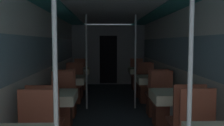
# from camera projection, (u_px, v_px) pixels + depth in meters

# --- Properties ---
(wall_left) EXTENTS (0.05, 10.19, 2.20)m
(wall_left) POSITION_uv_depth(u_px,v_px,m) (45.00, 63.00, 5.10)
(wall_left) COLOR silver
(wall_left) RESTS_ON ground_plane
(wall_right) EXTENTS (0.05, 10.19, 2.20)m
(wall_right) POSITION_uv_depth(u_px,v_px,m) (177.00, 63.00, 5.19)
(wall_right) COLOR silver
(wall_right) RESTS_ON ground_plane
(ceiling_panel) EXTENTS (2.73, 10.19, 0.07)m
(ceiling_panel) POSITION_uv_depth(u_px,v_px,m) (112.00, 9.00, 5.06)
(ceiling_panel) COLOR silver
(ceiling_panel) RESTS_ON wall_left
(bulkhead_far) EXTENTS (2.67, 0.09, 2.20)m
(bulkhead_far) POSITION_uv_depth(u_px,v_px,m) (108.00, 55.00, 9.24)
(bulkhead_far) COLOR gray
(bulkhead_far) RESTS_ON ground_plane
(support_pole_left_0) EXTENTS (0.04, 0.04, 2.20)m
(support_pole_left_0) POSITION_uv_depth(u_px,v_px,m) (56.00, 96.00, 2.10)
(support_pole_left_0) COLOR silver
(support_pole_left_0) RESTS_ON ground_plane
(dining_table_left_1) EXTENTS (0.67, 0.67, 0.76)m
(dining_table_left_1) POSITION_uv_depth(u_px,v_px,m) (55.00, 99.00, 3.96)
(dining_table_left_1) COLOR #4C4C51
(dining_table_left_1) RESTS_ON ground_plane
(chair_left_far_1) EXTENTS (0.43, 0.43, 1.01)m
(chair_left_far_1) POSITION_uv_depth(u_px,v_px,m) (62.00, 110.00, 4.60)
(chair_left_far_1) COLOR brown
(chair_left_far_1) RESTS_ON ground_plane
(dining_table_left_2) EXTENTS (0.67, 0.67, 0.76)m
(dining_table_left_2) POSITION_uv_depth(u_px,v_px,m) (70.00, 81.00, 5.80)
(dining_table_left_2) COLOR #4C4C51
(dining_table_left_2) RESTS_ON ground_plane
(chair_left_near_2) EXTENTS (0.43, 0.43, 1.01)m
(chair_left_near_2) POSITION_uv_depth(u_px,v_px,m) (67.00, 102.00, 5.21)
(chair_left_near_2) COLOR brown
(chair_left_near_2) RESTS_ON ground_plane
(chair_left_far_2) EXTENTS (0.43, 0.43, 1.01)m
(chair_left_far_2) POSITION_uv_depth(u_px,v_px,m) (74.00, 91.00, 6.44)
(chair_left_far_2) COLOR brown
(chair_left_far_2) RESTS_ON ground_plane
(support_pole_left_2) EXTENTS (0.04, 0.04, 2.20)m
(support_pole_left_2) POSITION_uv_depth(u_px,v_px,m) (86.00, 62.00, 5.77)
(support_pole_left_2) COLOR silver
(support_pole_left_2) RESTS_ON ground_plane
(dining_table_left_3) EXTENTS (0.67, 0.67, 0.76)m
(dining_table_left_3) POSITION_uv_depth(u_px,v_px,m) (78.00, 72.00, 7.64)
(dining_table_left_3) COLOR #4C4C51
(dining_table_left_3) RESTS_ON ground_plane
(chair_left_near_3) EXTENTS (0.43, 0.43, 1.01)m
(chair_left_near_3) POSITION_uv_depth(u_px,v_px,m) (76.00, 86.00, 7.05)
(chair_left_near_3) COLOR brown
(chair_left_near_3) RESTS_ON ground_plane
(chair_left_far_3) EXTENTS (0.43, 0.43, 1.01)m
(chair_left_far_3) POSITION_uv_depth(u_px,v_px,m) (80.00, 80.00, 8.28)
(chair_left_far_3) COLOR brown
(chair_left_far_3) RESTS_ON ground_plane
(support_pole_right_0) EXTENTS (0.04, 0.04, 2.20)m
(support_pole_right_0) POSITION_uv_depth(u_px,v_px,m) (190.00, 95.00, 2.13)
(support_pole_right_0) COLOR silver
(support_pole_right_0) RESTS_ON ground_plane
(dining_table_right_1) EXTENTS (0.67, 0.67, 0.76)m
(dining_table_right_1) POSITION_uv_depth(u_px,v_px,m) (173.00, 98.00, 4.02)
(dining_table_right_1) COLOR #4C4C51
(dining_table_right_1) RESTS_ON ground_plane
(chair_right_far_1) EXTENTS (0.43, 0.43, 1.01)m
(chair_right_far_1) POSITION_uv_depth(u_px,v_px,m) (163.00, 109.00, 4.66)
(chair_right_far_1) COLOR brown
(chair_right_far_1) RESTS_ON ground_plane
(dining_table_right_2) EXTENTS (0.67, 0.67, 0.76)m
(dining_table_right_2) POSITION_uv_depth(u_px,v_px,m) (151.00, 80.00, 5.86)
(dining_table_right_2) COLOR #4C4C51
(dining_table_right_2) RESTS_ON ground_plane
(chair_right_near_2) EXTENTS (0.43, 0.43, 1.01)m
(chair_right_near_2) POSITION_uv_depth(u_px,v_px,m) (156.00, 101.00, 5.27)
(chair_right_near_2) COLOR brown
(chair_right_near_2) RESTS_ON ground_plane
(chair_right_far_2) EXTENTS (0.43, 0.43, 1.01)m
(chair_right_far_2) POSITION_uv_depth(u_px,v_px,m) (147.00, 90.00, 6.50)
(chair_right_far_2) COLOR brown
(chair_right_far_2) RESTS_ON ground_plane
(support_pole_right_2) EXTENTS (0.04, 0.04, 2.20)m
(support_pole_right_2) POSITION_uv_depth(u_px,v_px,m) (135.00, 62.00, 5.81)
(support_pole_right_2) COLOR silver
(support_pole_right_2) RESTS_ON ground_plane
(dining_table_right_3) EXTENTS (0.67, 0.67, 0.76)m
(dining_table_right_3) POSITION_uv_depth(u_px,v_px,m) (140.00, 71.00, 7.70)
(dining_table_right_3) COLOR #4C4C51
(dining_table_right_3) RESTS_ON ground_plane
(chair_right_near_3) EXTENTS (0.43, 0.43, 1.01)m
(chair_right_near_3) POSITION_uv_depth(u_px,v_px,m) (143.00, 86.00, 7.11)
(chair_right_near_3) COLOR brown
(chair_right_near_3) RESTS_ON ground_plane
(chair_right_far_3) EXTENTS (0.43, 0.43, 1.01)m
(chair_right_far_3) POSITION_uv_depth(u_px,v_px,m) (137.00, 80.00, 8.34)
(chair_right_far_3) COLOR brown
(chair_right_far_3) RESTS_ON ground_plane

